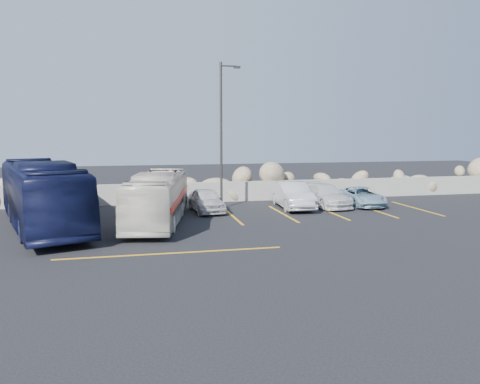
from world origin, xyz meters
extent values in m
plane|color=black|center=(0.00, 0.00, 0.00)|extent=(90.00, 90.00, 0.00)
cube|color=gray|center=(0.00, 12.00, 0.60)|extent=(60.00, 0.40, 1.20)
cube|color=orange|center=(-2.50, 7.00, 0.01)|extent=(0.12, 5.00, 0.01)
cube|color=orange|center=(2.60, 7.00, 0.01)|extent=(0.12, 5.00, 0.01)
cube|color=orange|center=(5.30, 7.00, 0.01)|extent=(0.12, 5.00, 0.01)
cube|color=orange|center=(7.90, 7.00, 0.01)|extent=(0.12, 5.00, 0.01)
cube|color=orange|center=(10.50, 7.00, 0.01)|extent=(0.12, 5.00, 0.01)
cube|color=orange|center=(13.10, 7.00, 0.01)|extent=(0.12, 5.00, 0.01)
cube|color=orange|center=(-1.00, 0.20, 0.01)|extent=(8.00, 0.12, 0.01)
cylinder|color=#312F2C|center=(2.50, 9.50, 4.00)|extent=(0.14, 0.14, 8.00)
cylinder|color=#312F2C|center=(2.95, 9.50, 7.80)|extent=(0.90, 0.08, 0.08)
cube|color=#312F2C|center=(3.40, 9.50, 7.75)|extent=(0.35, 0.18, 0.12)
imported|color=silver|center=(-1.15, 5.92, 1.19)|extent=(3.57, 8.80, 2.39)
imported|color=black|center=(-6.25, 6.00, 1.49)|extent=(5.62, 10.93, 2.97)
imported|color=silver|center=(1.50, 8.53, 0.62)|extent=(1.77, 3.77, 1.25)
imported|color=silver|center=(6.38, 8.58, 0.73)|extent=(1.80, 4.50, 1.46)
imported|color=silver|center=(8.43, 8.88, 0.63)|extent=(2.03, 4.44, 1.26)
imported|color=#7C9CB1|center=(10.60, 8.59, 0.54)|extent=(2.07, 3.98, 1.07)
camera|label=1|loc=(-2.13, -16.01, 4.26)|focal=35.00mm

